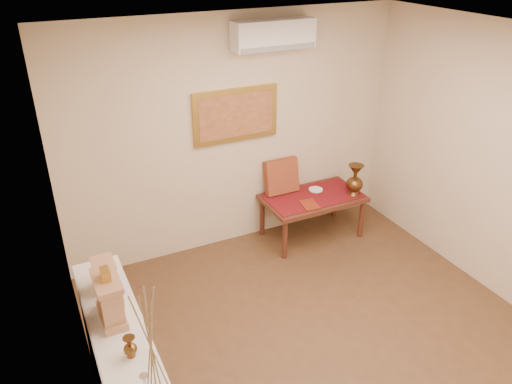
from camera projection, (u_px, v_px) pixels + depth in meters
floor at (340, 358)px, 4.46m from camera, size 4.50×4.50×0.00m
ceiling at (372, 51)px, 3.22m from camera, size 4.50×4.50×0.00m
wall_back at (235, 136)px, 5.64m from camera, size 4.00×0.02×2.70m
wall_left at (86, 304)px, 3.06m from camera, size 0.02×4.50×2.70m
white_vase at (154, 372)px, 2.37m from camera, size 0.20×0.20×1.07m
brass_urn_small at (130, 344)px, 3.13m from camera, size 0.09×0.09×0.20m
table_cloth at (313, 196)px, 6.04m from camera, size 1.14×0.59×0.01m
brass_urn_tall at (355, 177)px, 5.97m from camera, size 0.21×0.21×0.47m
plate at (316, 190)px, 6.17m from camera, size 0.17×0.17×0.01m
menu at (309, 205)px, 5.83m from camera, size 0.22×0.27×0.01m
cushion at (281, 176)px, 6.04m from camera, size 0.42×0.19×0.43m
mantel_clock at (110, 298)px, 3.41m from camera, size 0.17×0.36×0.41m
wooden_chest at (105, 275)px, 3.73m from camera, size 0.16×0.21×0.24m
low_table at (313, 201)px, 6.07m from camera, size 1.20×0.70×0.55m
painting at (236, 115)px, 5.50m from camera, size 1.00×0.06×0.60m
ac_unit at (273, 34)px, 5.19m from camera, size 0.90×0.25×0.30m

